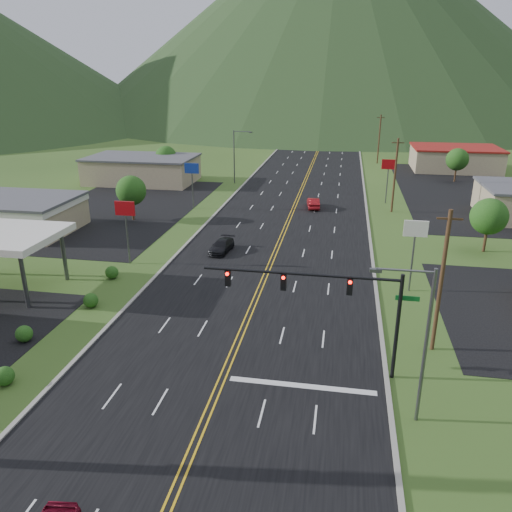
% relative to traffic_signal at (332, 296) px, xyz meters
% --- Properties ---
extents(traffic_signal, '(13.10, 0.43, 7.00)m').
position_rel_traffic_signal_xyz_m(traffic_signal, '(0.00, 0.00, 0.00)').
color(traffic_signal, black).
rests_on(traffic_signal, ground).
extents(streetlight_east, '(3.28, 0.25, 9.00)m').
position_rel_traffic_signal_xyz_m(streetlight_east, '(4.70, -4.00, -0.15)').
color(streetlight_east, '#59595E').
rests_on(streetlight_east, ground).
extents(streetlight_west, '(3.28, 0.25, 9.00)m').
position_rel_traffic_signal_xyz_m(streetlight_west, '(-18.16, 56.00, -0.15)').
color(streetlight_west, '#59595E').
rests_on(streetlight_west, ground).
extents(building_west_mid, '(14.40, 10.40, 4.10)m').
position_rel_traffic_signal_xyz_m(building_west_mid, '(-38.48, 24.00, -3.06)').
color(building_west_mid, tan).
rests_on(building_west_mid, ground).
extents(building_west_far, '(18.40, 11.40, 4.50)m').
position_rel_traffic_signal_xyz_m(building_west_far, '(-34.48, 54.00, -3.07)').
color(building_west_far, tan).
rests_on(building_west_far, ground).
extents(building_east_far, '(16.40, 12.40, 4.50)m').
position_rel_traffic_signal_xyz_m(building_east_far, '(21.52, 76.00, -3.07)').
color(building_east_far, tan).
rests_on(building_east_far, ground).
extents(pole_sign_west_a, '(2.00, 0.18, 6.40)m').
position_rel_traffic_signal_xyz_m(pole_sign_west_a, '(-20.48, 16.00, -0.28)').
color(pole_sign_west_a, '#59595E').
rests_on(pole_sign_west_a, ground).
extents(pole_sign_west_b, '(2.00, 0.18, 6.40)m').
position_rel_traffic_signal_xyz_m(pole_sign_west_b, '(-20.48, 38.00, -0.28)').
color(pole_sign_west_b, '#59595E').
rests_on(pole_sign_west_b, ground).
extents(pole_sign_east_a, '(2.00, 0.18, 6.40)m').
position_rel_traffic_signal_xyz_m(pole_sign_east_a, '(6.52, 14.00, -0.28)').
color(pole_sign_east_a, '#59595E').
rests_on(pole_sign_east_a, ground).
extents(pole_sign_east_b, '(2.00, 0.18, 6.40)m').
position_rel_traffic_signal_xyz_m(pole_sign_east_b, '(6.52, 46.00, -0.28)').
color(pole_sign_east_b, '#59595E').
rests_on(pole_sign_east_b, ground).
extents(tree_west_a, '(3.84, 3.84, 5.82)m').
position_rel_traffic_signal_xyz_m(tree_west_a, '(-26.48, 31.00, -1.44)').
color(tree_west_a, '#382314').
rests_on(tree_west_a, ground).
extents(tree_west_b, '(3.84, 3.84, 5.82)m').
position_rel_traffic_signal_xyz_m(tree_west_b, '(-31.48, 58.00, -1.44)').
color(tree_west_b, '#382314').
rests_on(tree_west_b, ground).
extents(tree_east_a, '(3.84, 3.84, 5.82)m').
position_rel_traffic_signal_xyz_m(tree_east_a, '(15.52, 26.00, -1.44)').
color(tree_east_a, '#382314').
rests_on(tree_east_a, ground).
extents(tree_east_b, '(3.84, 3.84, 5.82)m').
position_rel_traffic_signal_xyz_m(tree_east_b, '(19.52, 64.00, -1.44)').
color(tree_east_b, '#382314').
rests_on(tree_east_b, ground).
extents(utility_pole_a, '(1.60, 0.28, 10.00)m').
position_rel_traffic_signal_xyz_m(utility_pole_a, '(7.02, 4.00, -0.20)').
color(utility_pole_a, '#382314').
rests_on(utility_pole_a, ground).
extents(utility_pole_b, '(1.60, 0.28, 10.00)m').
position_rel_traffic_signal_xyz_m(utility_pole_b, '(7.02, 41.00, -0.20)').
color(utility_pole_b, '#382314').
rests_on(utility_pole_b, ground).
extents(utility_pole_c, '(1.60, 0.28, 10.00)m').
position_rel_traffic_signal_xyz_m(utility_pole_c, '(7.02, 81.00, -0.20)').
color(utility_pole_c, '#382314').
rests_on(utility_pole_c, ground).
extents(utility_pole_d, '(1.60, 0.28, 10.00)m').
position_rel_traffic_signal_xyz_m(utility_pole_d, '(7.02, 121.00, -0.20)').
color(utility_pole_d, '#382314').
rests_on(utility_pole_d, ground).
extents(mountain_n, '(220.00, 220.00, 85.00)m').
position_rel_traffic_signal_xyz_m(mountain_n, '(-6.48, 206.00, 37.17)').
color(mountain_n, black).
rests_on(mountain_n, ground).
extents(car_dark_mid, '(2.28, 4.55, 1.27)m').
position_rel_traffic_signal_xyz_m(car_dark_mid, '(-12.15, 20.88, -4.69)').
color(car_dark_mid, black).
rests_on(car_dark_mid, ground).
extents(car_red_far, '(2.16, 4.59, 1.45)m').
position_rel_traffic_signal_xyz_m(car_red_far, '(-3.79, 41.11, -4.60)').
color(car_red_far, maroon).
rests_on(car_red_far, ground).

